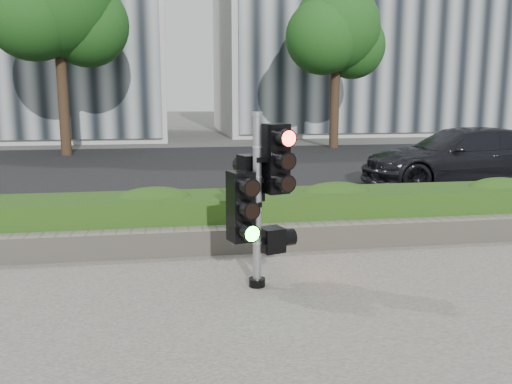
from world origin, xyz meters
The scene contains 10 objects.
ground centered at (0.00, 0.00, 0.00)m, with size 120.00×120.00×0.00m, color #51514C.
road centered at (0.00, 10.00, 0.01)m, with size 60.00×13.00×0.02m, color black.
curb centered at (0.00, 3.15, 0.06)m, with size 60.00×0.25×0.12m, color gray.
stone_wall centered at (0.00, 1.90, 0.20)m, with size 12.00×0.32×0.34m, color gray.
hedge centered at (0.00, 2.55, 0.37)m, with size 12.00×1.00×0.68m, color #4A7724.
building_right centered at (11.00, 25.00, 6.00)m, with size 18.00×10.00×12.00m, color #B7B7B2.
tree_left centered at (-4.52, 14.56, 5.04)m, with size 4.61×4.03×7.34m.
tree_right centered at (5.48, 15.55, 4.48)m, with size 4.10×3.58×6.53m.
traffic_signal centered at (-0.03, 0.55, 1.10)m, with size 0.71×0.60×1.94m.
car_dark centered at (5.75, 6.48, 0.69)m, with size 1.88×4.63×1.34m, color black.
Camera 1 is at (-0.99, -5.18, 2.17)m, focal length 38.00 mm.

